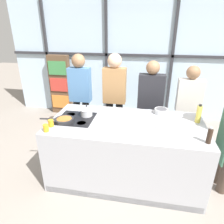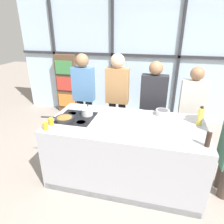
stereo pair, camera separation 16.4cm
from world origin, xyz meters
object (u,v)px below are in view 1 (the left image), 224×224
Objects in this scene: frying_pan at (64,120)px; juice_glass_near at (46,128)px; juice_glass_far at (51,123)px; spectator_center_right at (150,102)px; spectator_far_right at (188,105)px; oil_bottle at (199,114)px; spectator_center_left at (114,95)px; pepper_grinder at (210,136)px; saucepan at (86,112)px; spectator_far_left at (80,94)px; white_plate at (166,128)px; mixing_bowl at (161,111)px.

frying_pan is 5.09× the size of juice_glass_near.
spectator_center_right is at bearing 42.73° from juice_glass_far.
juice_glass_far is at bearing 90.00° from juice_glass_near.
oil_bottle is at bearing 90.65° from spectator_far_right.
juice_glass_far reaches higher than frying_pan.
oil_bottle reaches higher than frying_pan.
spectator_center_left is 1.83m from pepper_grinder.
spectator_far_right is 1.77m from saucepan.
spectator_center_right is at bearing -0.00° from spectator_far_right.
oil_bottle is (1.31, -0.72, 0.04)m from spectator_center_left.
spectator_far_left reaches higher than spectator_far_right.
spectator_far_left is 18.17× the size of juice_glass_far.
spectator_center_left is 3.62× the size of frying_pan.
spectator_center_left is 1.06× the size of spectator_center_right.
spectator_far_left is at bearing 95.54° from frying_pan.
oil_bottle is (1.85, 0.32, 0.10)m from frying_pan.
spectator_far_left reaches higher than pepper_grinder.
spectator_far_left is 1.04m from frying_pan.
juice_glass_near is (-0.11, -0.31, 0.02)m from frying_pan.
spectator_center_right is 17.33× the size of juice_glass_near.
frying_pan is 1.75× the size of white_plate.
oil_bottle reaches higher than pepper_grinder.
juice_glass_near and juice_glass_far have the same top height.
spectator_far_left is 3.57× the size of frying_pan.
spectator_far_left is 1.21m from juice_glass_far.
frying_pan is at bearing 70.82° from juice_glass_near.
spectator_far_left is 6.25× the size of white_plate.
spectator_far_left reaches higher than oil_bottle.
mixing_bowl is 2.18× the size of juice_glass_near.
spectator_center_left is 0.65m from spectator_center_right.
oil_bottle is 2.79× the size of juice_glass_near.
spectator_far_left is 2.08m from oil_bottle.
spectator_far_left is 0.99× the size of spectator_center_left.
mixing_bowl is (1.11, 0.28, -0.01)m from saucepan.
juice_glass_far is (-1.52, -0.23, 0.04)m from white_plate.
juice_glass_near is 1.00× the size of juice_glass_far.
pepper_grinder reaches higher than white_plate.
pepper_grinder is (0.45, -0.29, 0.09)m from white_plate.
white_plate is at bearing 2.19° from frying_pan.
frying_pan is at bearing 62.06° from spectator_center_left.
oil_bottle is (0.01, -0.72, 0.15)m from spectator_far_right.
oil_bottle is at bearing 30.84° from white_plate.
spectator_far_right is at bearing 31.67° from juice_glass_far.
juice_glass_near is at bearing -122.79° from saucepan.
mixing_bowl is (1.46, -0.50, -0.03)m from spectator_far_left.
spectator_far_right is (0.65, -0.00, -0.03)m from spectator_center_right.
juice_glass_far is (-1.47, -0.70, 0.01)m from mixing_bowl.
pepper_grinder is (0.67, -1.27, 0.10)m from spectator_center_right.
pepper_grinder is 2.22× the size of juice_glass_far.
mixing_bowl is at bearing 25.52° from juice_glass_far.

